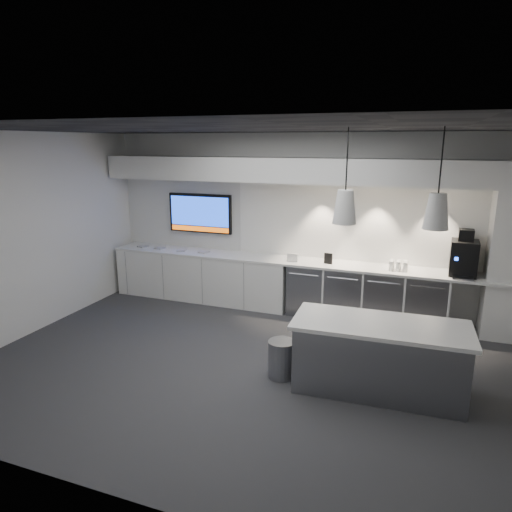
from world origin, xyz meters
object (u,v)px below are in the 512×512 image
at_px(island, 379,357).
at_px(coffee_machine, 464,256).
at_px(wall_tv, 200,213).
at_px(bin, 281,359).

height_order(island, coffee_machine, coffee_machine).
distance_m(wall_tv, island, 4.47).
bearing_deg(bin, wall_tv, 132.99).
height_order(bin, coffee_machine, coffee_machine).
bearing_deg(coffee_machine, island, -111.23).
bearing_deg(bin, coffee_machine, 47.49).
bearing_deg(coffee_machine, bin, -130.27).
xyz_separation_m(wall_tv, bin, (2.39, -2.56, -1.32)).
xyz_separation_m(wall_tv, coffee_machine, (4.51, -0.25, -0.37)).
height_order(island, bin, island).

